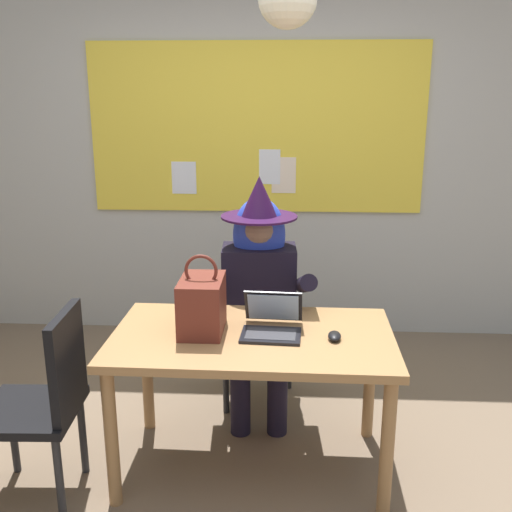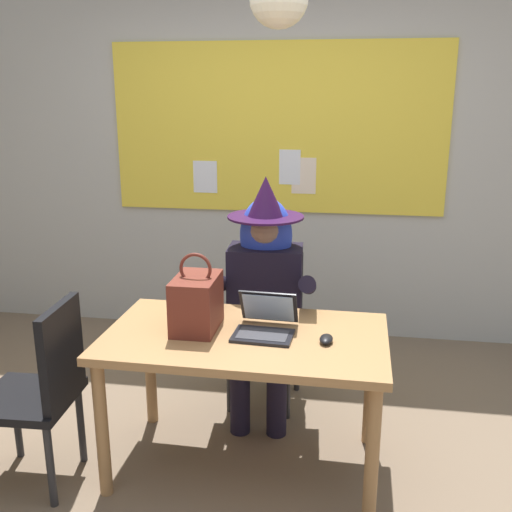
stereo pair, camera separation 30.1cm
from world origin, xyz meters
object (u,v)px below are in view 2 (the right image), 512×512
Objects in this scene: chair_at_desk at (268,319)px; laptop at (265,324)px; person_costumed at (264,282)px; chair_spare_by_window at (42,385)px; computer_mouse at (326,339)px; desk_main at (245,351)px; handbag at (196,302)px.

laptop is at bearing 11.15° from chair_at_desk.
person_costumed is 1.51× the size of chair_spare_by_window.
computer_mouse is 1.32m from chair_spare_by_window.
person_costumed reaches higher than chair_at_desk.
desk_main is 0.98× the size of person_costumed.
desk_main is 3.54× the size of handbag.
chair_at_desk is at bearing -134.54° from chair_spare_by_window.
person_costumed is 1.29m from chair_spare_by_window.
person_costumed reaches higher than computer_mouse.
desk_main is 1.48× the size of chair_spare_by_window.
desk_main is 0.16m from laptop.
person_costumed is (0.00, 0.62, 0.15)m from desk_main.
chair_at_desk is 2.35× the size of handbag.
laptop is 1.07m from chair_spare_by_window.
chair_spare_by_window reaches higher than chair_at_desk.
handbag reaches higher than chair_spare_by_window.
handbag is (-0.24, -0.59, 0.08)m from person_costumed.
computer_mouse is (0.38, -0.78, 0.24)m from chair_at_desk.
laptop is (0.09, 0.03, 0.13)m from desk_main.
person_costumed is at bearing 123.72° from computer_mouse.
laptop reaches higher than desk_main.
desk_main is at bearing -158.32° from laptop.
laptop is at bearing 0.10° from handbag.
chair_spare_by_window reaches higher than computer_mouse.
person_costumed is 0.64m from handbag.
desk_main is 0.75m from chair_at_desk.
chair_spare_by_window is at bearing -37.94° from chair_at_desk.
computer_mouse reaches higher than desk_main.
handbag is at bearing -158.64° from chair_spare_by_window.
laptop reaches higher than computer_mouse.
chair_spare_by_window is at bearing -163.80° from desk_main.
chair_at_desk is 2.96× the size of laptop.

